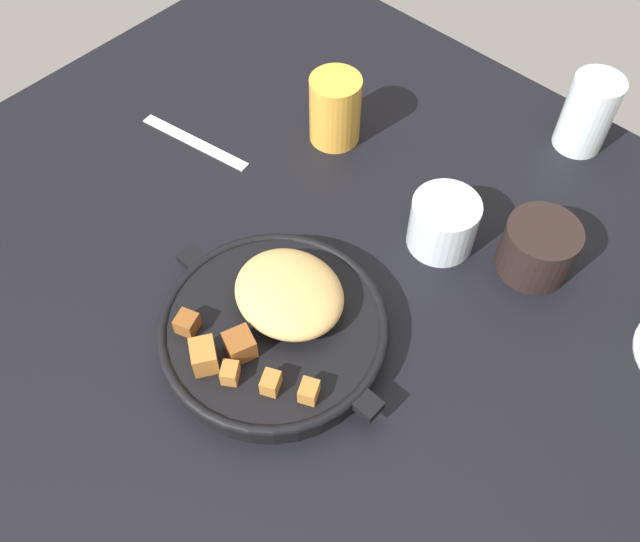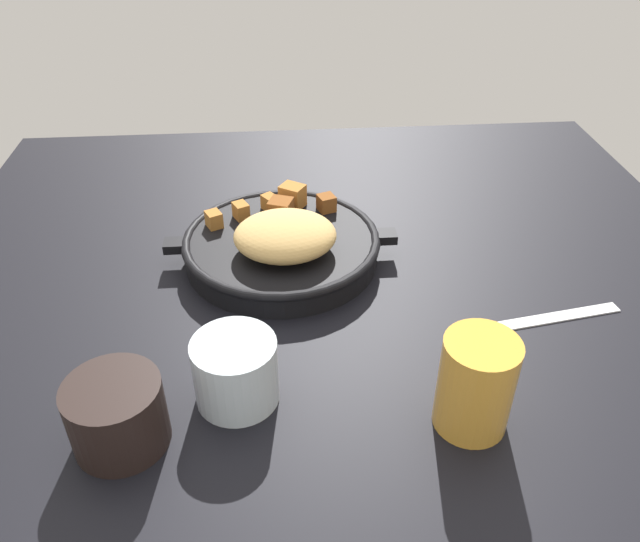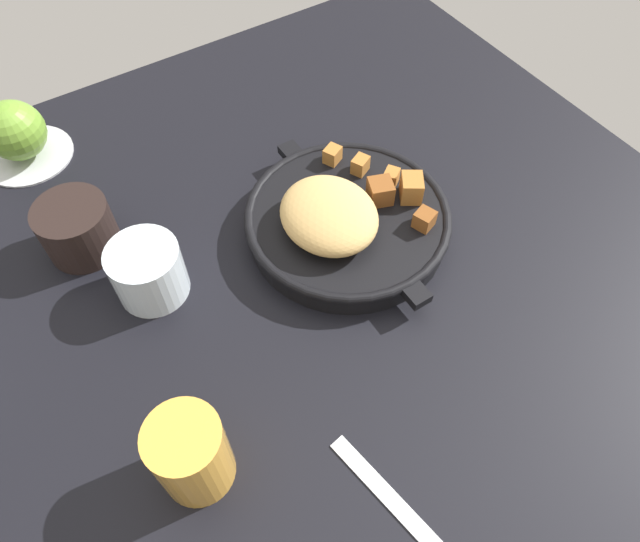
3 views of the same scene
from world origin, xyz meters
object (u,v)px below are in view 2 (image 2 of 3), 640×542
juice_glass_amber (476,384)px  cast_iron_skillet (282,243)px  butter_knife (549,318)px  water_glass_short (236,371)px  coffee_mug_dark (117,414)px

juice_glass_amber → cast_iron_skillet: bearing=-59.3°
butter_knife → water_glass_short: bearing=5.2°
coffee_mug_dark → juice_glass_amber: size_ratio=0.89×
water_glass_short → juice_glass_amber: bearing=167.5°
cast_iron_skillet → juice_glass_amber: 32.57cm
cast_iron_skillet → juice_glass_amber: bearing=120.7°
butter_knife → cast_iron_skillet: bearing=-34.6°
juice_glass_amber → coffee_mug_dark: bearing=-0.5°
cast_iron_skillet → water_glass_short: cast_iron_skillet is taller
cast_iron_skillet → coffee_mug_dark: cast_iron_skillet is taller
cast_iron_skillet → coffee_mug_dark: 31.65cm
butter_knife → juice_glass_amber: bearing=37.1°
butter_knife → juice_glass_amber: (13.21, 13.92, 4.66)cm
water_glass_short → juice_glass_amber: (-21.69, 4.80, 1.40)cm
butter_knife → coffee_mug_dark: 47.31cm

